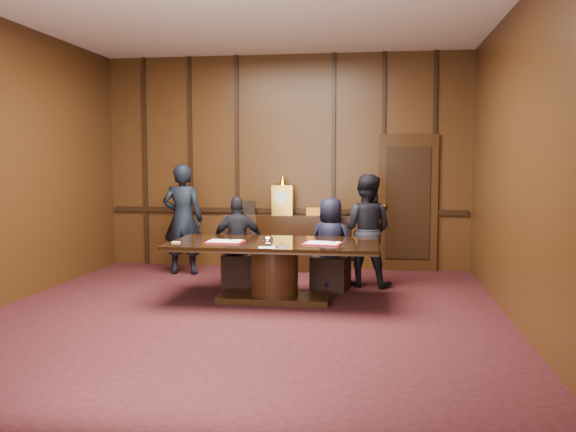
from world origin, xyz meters
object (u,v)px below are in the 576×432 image
Objects in this scene: sideboard at (283,240)px; witness_right at (366,230)px; witness_left at (183,219)px; signatory_right at (331,244)px; signatory_left at (238,242)px; conference_table at (274,261)px.

witness_right is at bearing -39.39° from sideboard.
sideboard is 1.01× the size of witness_right.
signatory_right is at bearing 156.55° from witness_left.
sideboard is 1.25× the size of signatory_left.
sideboard is at bearing -162.06° from witness_left.
witness_left is at bearing 136.29° from conference_table.
signatory_right is at bearing -58.47° from sideboard.
conference_table is at bearing 56.94° from witness_right.
sideboard is 0.61× the size of conference_table.
signatory_left is (-0.41, -1.44, 0.15)m from sideboard.
signatory_left is 0.74× the size of witness_left.
witness_left is at bearing 1.38° from witness_right.
witness_left is (-1.73, 1.65, 0.35)m from conference_table.
signatory_left is at bearing 137.92° from witness_left.
signatory_right reaches higher than conference_table.
conference_table is 1.04m from signatory_right.
signatory_left is 1.00× the size of signatory_right.
witness_right reaches higher than sideboard.
signatory_left is 1.81m from witness_right.
conference_table is 1.65× the size of witness_right.
conference_table is 2.05× the size of signatory_left.
witness_right is (1.36, -1.11, 0.31)m from sideboard.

